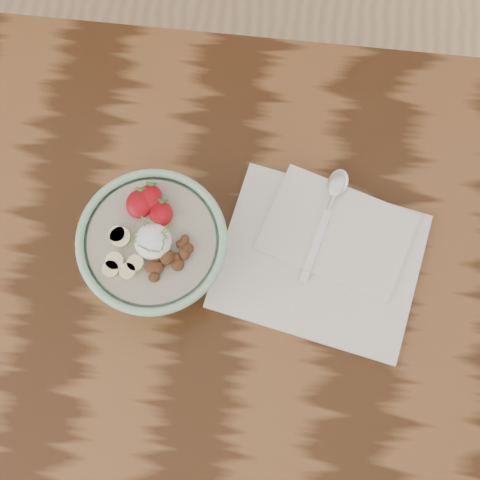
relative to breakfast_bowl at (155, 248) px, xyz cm
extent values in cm
cube|color=#371D0D|center=(7.01, -9.87, -8.25)|extent=(160.00, 90.00, 4.00)
cylinder|color=#8FC09C|center=(0.01, -0.04, -5.67)|extent=(8.12, 8.12, 1.16)
torus|color=#8FC09C|center=(0.01, -0.04, 3.80)|extent=(18.46, 18.46, 1.06)
cylinder|color=#A9A18C|center=(0.01, -0.04, 3.22)|extent=(15.66, 15.66, 0.97)
ellipsoid|color=white|center=(0.35, -0.32, 4.58)|extent=(4.52, 4.52, 2.49)
ellipsoid|color=#960610|center=(0.82, 3.22, 4.49)|extent=(2.87, 3.15, 1.58)
cone|color=#286623|center=(0.82, 4.51, 4.79)|extent=(1.40, 1.03, 1.52)
ellipsoid|color=#960610|center=(-0.82, 5.09, 4.56)|extent=(3.11, 3.42, 1.71)
cone|color=#286623|center=(-0.82, 6.49, 4.86)|extent=(1.40, 1.03, 1.52)
ellipsoid|color=#960610|center=(-1.93, 4.17, 4.62)|extent=(3.34, 3.67, 1.84)
cone|color=#286623|center=(-1.93, 5.68, 4.92)|extent=(1.40, 1.03, 1.52)
cylinder|color=beige|center=(-2.24, -4.15, 4.11)|extent=(1.97, 1.97, 0.70)
cylinder|color=beige|center=(-4.19, 0.23, 4.11)|extent=(2.03, 2.03, 0.70)
cylinder|color=beige|center=(-3.97, -3.08, 4.11)|extent=(2.17, 2.17, 0.70)
cylinder|color=beige|center=(-4.28, -4.12, 4.11)|extent=(2.01, 2.01, 0.70)
cylinder|color=beige|center=(-3.72, -0.10, 4.11)|extent=(2.48, 2.48, 0.70)
cylinder|color=beige|center=(-1.44, -3.07, 4.11)|extent=(2.01, 2.01, 0.70)
ellipsoid|color=#582E19|center=(4.49, -0.73, 4.27)|extent=(2.11, 2.05, 1.02)
ellipsoid|color=#582E19|center=(1.29, -3.35, 4.24)|extent=(2.03, 2.06, 1.16)
ellipsoid|color=#582E19|center=(3.31, -1.92, 4.15)|extent=(1.66, 1.67, 0.78)
ellipsoid|color=#582E19|center=(3.63, -0.22, 4.15)|extent=(1.49, 1.29, 0.80)
ellipsoid|color=#582E19|center=(2.27, -2.05, 4.38)|extent=(2.45, 2.51, 1.34)
ellipsoid|color=#582E19|center=(3.59, -2.79, 4.26)|extent=(2.16, 2.15, 0.84)
ellipsoid|color=#582E19|center=(0.63, -3.40, 4.36)|extent=(2.14, 1.79, 1.16)
ellipsoid|color=#582E19|center=(4.06, 0.37, 4.18)|extent=(1.18, 1.42, 0.71)
ellipsoid|color=#582E19|center=(1.00, -4.52, 4.15)|extent=(1.85, 1.80, 0.92)
ellipsoid|color=#582E19|center=(4.24, -1.29, 4.28)|extent=(1.64, 1.87, 1.23)
ellipsoid|color=#582E19|center=(0.84, -1.90, 4.33)|extent=(2.56, 2.56, 0.99)
cylinder|color=#568C3B|center=(-0.32, 1.89, 5.71)|extent=(1.44, 0.61, 0.23)
cylinder|color=#568C3B|center=(1.86, -0.08, 5.71)|extent=(0.70, 0.97, 0.22)
cylinder|color=#568C3B|center=(-1.93, 0.49, 5.71)|extent=(0.22, 1.69, 0.24)
cylinder|color=#568C3B|center=(-0.96, 1.75, 5.71)|extent=(0.68, 1.32, 0.23)
cylinder|color=#568C3B|center=(-0.45, -1.52, 5.71)|extent=(1.62, 0.78, 0.24)
cylinder|color=#568C3B|center=(1.69, 1.06, 5.71)|extent=(0.80, 1.17, 0.22)
cylinder|color=#568C3B|center=(1.00, -1.75, 5.71)|extent=(1.01, 0.22, 0.21)
cylinder|color=#568C3B|center=(-1.91, -1.24, 5.71)|extent=(1.07, 1.23, 0.23)
cylinder|color=#568C3B|center=(1.88, 0.64, 5.71)|extent=(0.64, 1.05, 0.22)
cylinder|color=#568C3B|center=(1.77, -1.03, 5.71)|extent=(0.31, 1.12, 0.22)
cylinder|color=#568C3B|center=(-1.75, -0.75, 5.71)|extent=(0.70, 1.42, 0.23)
cylinder|color=#568C3B|center=(1.85, 0.32, 5.71)|extent=(0.92, 0.90, 0.22)
cube|color=white|center=(21.34, 1.87, -5.75)|extent=(29.71, 25.77, 1.00)
cube|color=white|center=(23.35, 5.88, -4.95)|extent=(22.09, 18.12, 0.60)
cube|color=silver|center=(20.54, 3.61, -4.48)|extent=(3.64, 10.55, 0.32)
cylinder|color=silver|center=(22.21, 10.10, -4.32)|extent=(1.32, 2.85, 0.65)
ellipsoid|color=silver|center=(22.87, 12.67, -4.20)|extent=(3.80, 4.81, 0.88)
camera|label=1|loc=(12.81, -19.37, 81.70)|focal=50.00mm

